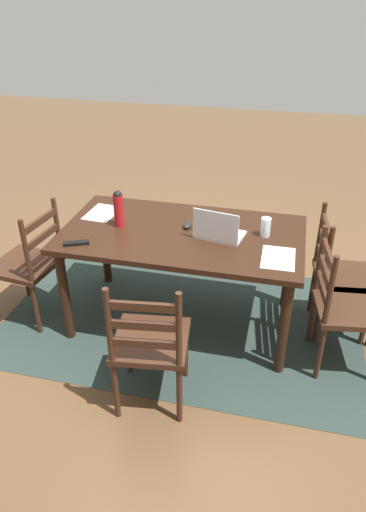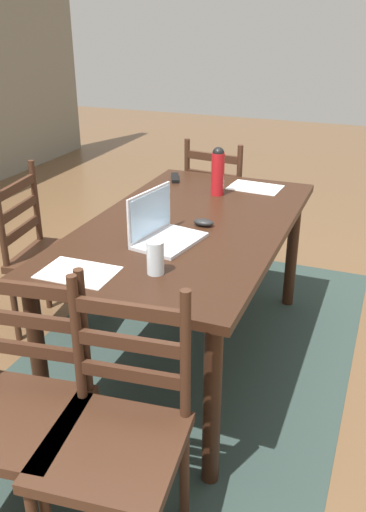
{
  "view_description": "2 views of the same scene",
  "coord_description": "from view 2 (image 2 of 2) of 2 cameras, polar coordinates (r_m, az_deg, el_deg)",
  "views": [
    {
      "loc": [
        -0.69,
        2.87,
        2.33
      ],
      "look_at": [
        0.01,
        -0.07,
        0.54
      ],
      "focal_mm": 33.19,
      "sensor_mm": 36.0,
      "label": 1
    },
    {
      "loc": [
        -2.31,
        -0.88,
        1.73
      ],
      "look_at": [
        0.04,
        0.05,
        0.57
      ],
      "focal_mm": 37.95,
      "sensor_mm": 36.0,
      "label": 2
    }
  ],
  "objects": [
    {
      "name": "tv_remote",
      "position": [
        3.34,
        -0.84,
        8.24
      ],
      "size": [
        0.17,
        0.11,
        0.02
      ],
      "primitive_type": "cube",
      "rotation": [
        0.0,
        0.0,
        1.98
      ],
      "color": "black",
      "rests_on": "dining_table"
    },
    {
      "name": "water_bottle",
      "position": [
        3.02,
        3.7,
        9.0
      ],
      "size": [
        0.07,
        0.07,
        0.27
      ],
      "color": "red",
      "rests_on": "dining_table"
    },
    {
      "name": "dining_table",
      "position": [
        2.68,
        0.66,
        1.74
      ],
      "size": [
        1.7,
        0.93,
        0.78
      ],
      "color": "black",
      "rests_on": "ground"
    },
    {
      "name": "chair_right_far",
      "position": [
        3.83,
        4.07,
        5.22
      ],
      "size": [
        0.49,
        0.49,
        0.95
      ],
      "color": "#3D2316",
      "rests_on": "ground"
    },
    {
      "name": "paper_stack_left",
      "position": [
        3.2,
        7.61,
        7.18
      ],
      "size": [
        0.23,
        0.31,
        0.0
      ],
      "primitive_type": "cube",
      "rotation": [
        0.0,
        0.0,
        -0.07
      ],
      "color": "white",
      "rests_on": "dining_table"
    },
    {
      "name": "computer_mouse",
      "position": [
        2.6,
        2.18,
        3.56
      ],
      "size": [
        0.06,
        0.1,
        0.03
      ],
      "primitive_type": "ellipsoid",
      "rotation": [
        0.0,
        0.0,
        0.0
      ],
      "color": "black",
      "rests_on": "dining_table"
    },
    {
      "name": "chair_far_head",
      "position": [
        3.14,
        -13.84,
        0.07
      ],
      "size": [
        0.49,
        0.49,
        0.95
      ],
      "color": "#3D2316",
      "rests_on": "ground"
    },
    {
      "name": "ground_plane",
      "position": [
        3.02,
        0.6,
        -10.36
      ],
      "size": [
        14.0,
        14.0,
        0.0
      ],
      "primitive_type": "plane",
      "color": "brown"
    },
    {
      "name": "laptop",
      "position": [
        2.41,
        -2.34,
        2.91
      ],
      "size": [
        0.35,
        0.27,
        0.23
      ],
      "color": "silver",
      "rests_on": "dining_table"
    },
    {
      "name": "paper_stack_right",
      "position": [
        2.18,
        -10.99,
        -1.71
      ],
      "size": [
        0.21,
        0.3,
        0.0
      ],
      "primitive_type": "cube",
      "rotation": [
        0.0,
        0.0,
        0.01
      ],
      "color": "white",
      "rests_on": "dining_table"
    },
    {
      "name": "chair_left_near",
      "position": [
        1.86,
        -7.07,
        -18.52
      ],
      "size": [
        0.49,
        0.49,
        0.95
      ],
      "color": "#3D2316",
      "rests_on": "ground"
    },
    {
      "name": "chair_left_far",
      "position": [
        2.03,
        -16.8,
        -15.24
      ],
      "size": [
        0.5,
        0.5,
        0.95
      ],
      "color": "#3D2316",
      "rests_on": "ground"
    },
    {
      "name": "area_rug",
      "position": [
        3.01,
        0.6,
        -10.32
      ],
      "size": [
        2.72,
        1.68,
        0.01
      ],
      "primitive_type": "cube",
      "color": "#283833",
      "rests_on": "ground"
    },
    {
      "name": "drinking_glass",
      "position": [
        2.11,
        -2.93,
        -0.17
      ],
      "size": [
        0.07,
        0.07,
        0.14
      ],
      "primitive_type": "cylinder",
      "color": "silver",
      "rests_on": "dining_table"
    }
  ]
}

